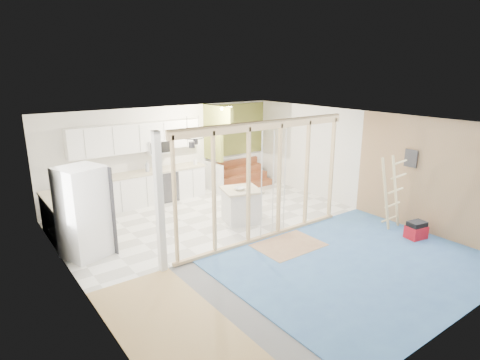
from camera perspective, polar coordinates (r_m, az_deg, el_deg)
room at (r=8.27m, az=1.87°, el=-0.62°), size 7.01×8.01×2.61m
floor_overlays at (r=8.80m, az=1.93°, el=-8.54°), size 7.00×8.00×0.03m
stud_frame at (r=8.07m, az=0.68°, el=1.01°), size 4.66×0.14×2.60m
base_cabinets at (r=10.63m, az=-16.50°, el=-2.25°), size 4.45×2.24×0.93m
upper_cabinets at (r=10.99m, az=-14.10°, el=5.77°), size 3.60×0.41×0.85m
green_partition at (r=12.39m, az=-1.14°, el=3.19°), size 2.25×1.51×2.60m
pot_rack at (r=9.48m, az=-6.67°, el=5.71°), size 0.52×0.52×0.72m
sheathing_panel at (r=9.68m, az=26.09°, el=0.18°), size 0.02×4.00×2.60m
electrical_panel at (r=9.84m, az=23.14°, el=2.86°), size 0.04×0.30×0.40m
ceiling_light at (r=11.24m, az=-1.95°, el=10.14°), size 0.32×0.32×0.08m
fridge at (r=8.36m, az=-21.31°, el=-4.33°), size 1.00×0.96×1.83m
island at (r=9.66m, az=0.15°, el=-3.68°), size 1.07×1.07×0.84m
bowl at (r=9.45m, az=-0.09°, el=-1.24°), size 0.30×0.30×0.06m
soap_bottle_a at (r=11.02m, az=-13.07°, el=1.93°), size 0.15×0.15×0.30m
soap_bottle_b at (r=11.62m, az=-6.42°, el=2.69°), size 0.12×0.12×0.20m
toolbox at (r=9.62m, az=23.77°, el=-6.60°), size 0.47×0.38×0.40m
ladder at (r=9.75m, az=20.79°, el=-1.66°), size 0.93×0.15×1.73m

